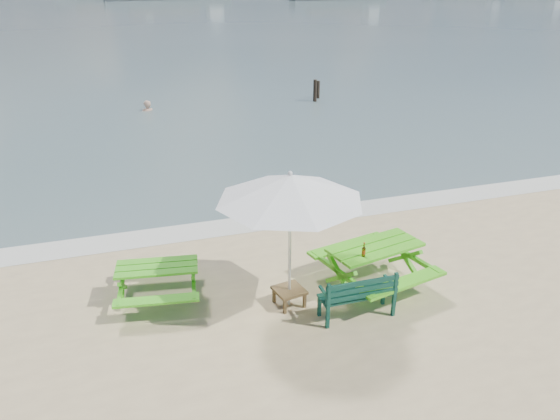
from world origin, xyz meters
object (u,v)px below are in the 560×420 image
object	(u,v)px
picnic_table_left	(158,283)
swimmer	(148,120)
park_bench	(356,303)
beer_bottle	(364,252)
patio_umbrella	(290,188)
picnic_table_right	(374,266)
side_table	(289,296)

from	to	relation	value
picnic_table_left	swimmer	bearing A→B (deg)	85.43
park_bench	beer_bottle	distance (m)	0.92
swimmer	picnic_table_left	bearing A→B (deg)	-94.57
swimmer	patio_umbrella	bearing A→B (deg)	-86.49
picnic_table_right	swimmer	size ratio (longest dim) A/B	1.33
beer_bottle	swimmer	world-z (taller)	beer_bottle
patio_umbrella	picnic_table_left	bearing A→B (deg)	157.29
beer_bottle	patio_umbrella	bearing A→B (deg)	173.62
park_bench	beer_bottle	xyz separation A→B (m)	(0.35, 0.52, 0.68)
swimmer	side_table	bearing A→B (deg)	-86.49
side_table	beer_bottle	xyz separation A→B (m)	(1.35, -0.15, 0.76)
picnic_table_left	patio_umbrella	bearing A→B (deg)	-22.71
side_table	swimmer	world-z (taller)	swimmer
beer_bottle	swimmer	xyz separation A→B (m)	(-2.33, 16.20, -1.35)
patio_umbrella	swimmer	size ratio (longest dim) A/B	1.69
park_bench	side_table	world-z (taller)	park_bench
picnic_table_right	beer_bottle	size ratio (longest dim) A/B	8.67
park_bench	swimmer	xyz separation A→B (m)	(-1.98, 16.72, -0.67)
picnic_table_right	side_table	bearing A→B (deg)	-175.42
park_bench	side_table	xyz separation A→B (m)	(-1.00, 0.67, -0.08)
picnic_table_right	patio_umbrella	bearing A→B (deg)	-175.42
park_bench	side_table	size ratio (longest dim) A/B	2.26
picnic_table_right	patio_umbrella	xyz separation A→B (m)	(-1.74, -0.14, 1.85)
picnic_table_left	park_bench	size ratio (longest dim) A/B	1.36
swimmer	picnic_table_right	bearing A→B (deg)	-80.29
picnic_table_left	beer_bottle	xyz separation A→B (m)	(3.54, -1.07, 0.60)
park_bench	swimmer	bearing A→B (deg)	96.77
picnic_table_right	patio_umbrella	size ratio (longest dim) A/B	0.78
picnic_table_left	side_table	size ratio (longest dim) A/B	3.08
patio_umbrella	swimmer	world-z (taller)	patio_umbrella
beer_bottle	swimmer	distance (m)	16.42
park_bench	swimmer	distance (m)	16.85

